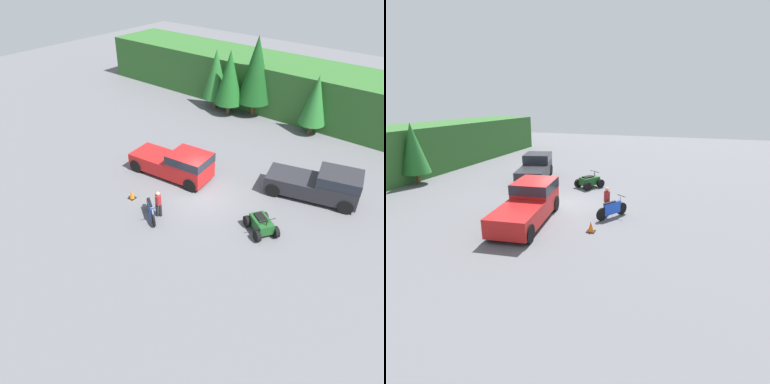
# 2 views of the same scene
# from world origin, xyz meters

# --- Properties ---
(ground_plane) EXTENTS (80.00, 80.00, 0.00)m
(ground_plane) POSITION_xyz_m (0.00, 0.00, 0.00)
(ground_plane) COLOR #5B5B60
(hillside_backdrop) EXTENTS (44.00, 6.00, 4.11)m
(hillside_backdrop) POSITION_xyz_m (0.00, 16.00, 2.05)
(hillside_backdrop) COLOR #2D6028
(hillside_backdrop) RESTS_ON ground_plane
(tree_left) EXTENTS (2.30, 2.30, 5.24)m
(tree_left) POSITION_xyz_m (-7.70, 12.08, 3.08)
(tree_left) COLOR brown
(tree_left) RESTS_ON ground_plane
(tree_mid_left) EXTENTS (2.43, 2.43, 5.53)m
(tree_mid_left) POSITION_xyz_m (-5.96, 11.65, 3.25)
(tree_mid_left) COLOR brown
(tree_mid_left) RESTS_ON ground_plane
(tree_mid_right) EXTENTS (2.95, 2.95, 6.71)m
(tree_mid_right) POSITION_xyz_m (-4.21, 12.94, 3.94)
(tree_mid_right) COLOR brown
(tree_mid_right) RESTS_ON ground_plane
(tree_right) EXTENTS (2.07, 2.07, 4.72)m
(tree_right) POSITION_xyz_m (1.43, 12.52, 2.77)
(tree_right) COLOR brown
(tree_right) RESTS_ON ground_plane
(pickup_truck_red) EXTENTS (5.70, 2.77, 1.96)m
(pickup_truck_red) POSITION_xyz_m (-2.47, 0.83, 1.03)
(pickup_truck_red) COLOR red
(pickup_truck_red) RESTS_ON ground_plane
(pickup_truck_second) EXTENTS (5.74, 3.44, 1.96)m
(pickup_truck_second) POSITION_xyz_m (5.77, 4.44, 1.03)
(pickup_truck_second) COLOR #232328
(pickup_truck_second) RESTS_ON ground_plane
(dirt_bike) EXTENTS (1.88, 1.35, 1.15)m
(dirt_bike) POSITION_xyz_m (-0.81, -3.39, 0.48)
(dirt_bike) COLOR black
(dirt_bike) RESTS_ON ground_plane
(quad_atv) EXTENTS (2.30, 2.13, 1.16)m
(quad_atv) POSITION_xyz_m (4.62, -0.51, 0.46)
(quad_atv) COLOR black
(quad_atv) RESTS_ON ground_plane
(rider_person) EXTENTS (0.48, 0.48, 1.65)m
(rider_person) POSITION_xyz_m (-0.55, -3.01, 0.89)
(rider_person) COLOR black
(rider_person) RESTS_ON ground_plane
(traffic_cone) EXTENTS (0.42, 0.42, 0.55)m
(traffic_cone) POSITION_xyz_m (-3.02, -2.79, 0.25)
(traffic_cone) COLOR black
(traffic_cone) RESTS_ON ground_plane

